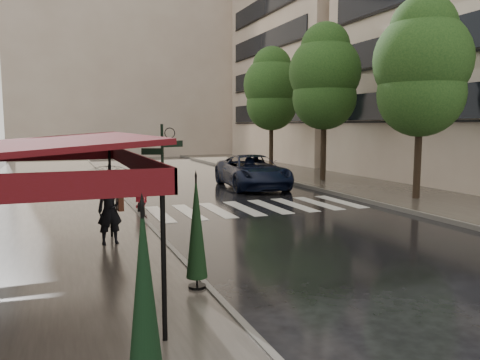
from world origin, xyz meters
TOP-DOWN VIEW (x-y plane):
  - ground at (0.00, 0.00)m, footprint 120.00×120.00m
  - sidewalk_near at (-4.50, 12.00)m, footprint 6.00×60.00m
  - sidewalk_far at (10.25, 12.00)m, footprint 5.50×60.00m
  - curb_near at (-1.45, 12.00)m, footprint 0.12×60.00m
  - curb_far at (7.45, 12.00)m, footprint 0.12×60.00m
  - crosswalk at (2.98, 6.00)m, footprint 7.85×3.20m
  - signpost at (-1.19, 3.00)m, footprint 1.17×0.29m
  - haussmann_near at (16.50, 9.00)m, footprint 8.00×15.00m
  - haussmann_far at (16.50, 26.00)m, footprint 8.00×16.00m
  - backdrop_building at (3.00, 38.00)m, footprint 22.00×6.00m
  - tree_near at (9.60, 5.00)m, footprint 3.80×3.80m
  - tree_mid at (9.50, 12.00)m, footprint 3.80×3.80m
  - tree_far at (9.70, 19.00)m, footprint 3.80×3.80m
  - pedestrian_with_umbrella at (-2.76, 1.97)m, footprint 1.11×1.13m
  - scooter at (-1.22, 6.60)m, footprint 0.66×1.52m
  - parked_car at (5.00, 11.19)m, footprint 3.22×6.02m
  - parasol_front at (-3.20, -5.42)m, footprint 0.40×0.40m
  - parasol_back at (-1.65, -1.89)m, footprint 0.39×0.39m

SIDE VIEW (x-z plane):
  - ground at x=0.00m, z-range 0.00..0.00m
  - crosswalk at x=2.98m, z-range 0.00..0.01m
  - sidewalk_near at x=-4.50m, z-range 0.00..0.12m
  - sidewalk_far at x=10.25m, z-range 0.00..0.12m
  - curb_near at x=-1.45m, z-range -0.01..0.15m
  - curb_far at x=7.45m, z-range -0.01..0.15m
  - scooter at x=-1.22m, z-range -0.04..0.99m
  - parked_car at x=5.00m, z-range 0.00..1.61m
  - parasol_back at x=-1.65m, z-range 0.20..2.29m
  - parasol_front at x=-3.20m, z-range 0.21..2.45m
  - pedestrian_with_umbrella at x=-2.76m, z-range 0.53..2.99m
  - signpost at x=-1.19m, z-range 0.28..3.38m
  - tree_near at x=9.60m, z-range 1.33..9.31m
  - tree_far at x=9.70m, z-range 1.37..9.54m
  - tree_mid at x=9.50m, z-range 1.42..9.76m
  - haussmann_near at x=16.50m, z-range 0.00..18.00m
  - haussmann_far at x=16.50m, z-range 0.00..18.50m
  - backdrop_building at x=3.00m, z-range 0.00..20.00m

